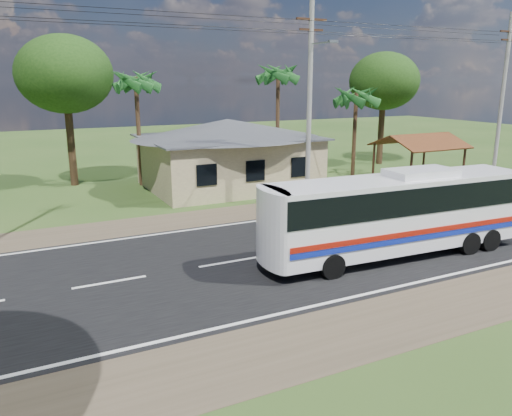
{
  "coord_description": "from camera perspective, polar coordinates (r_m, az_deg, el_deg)",
  "views": [
    {
      "loc": [
        -11.54,
        -16.59,
        6.76
      ],
      "look_at": [
        -2.88,
        1.0,
        1.74
      ],
      "focal_mm": 35.0,
      "sensor_mm": 36.0,
      "label": 1
    }
  ],
  "objects": [
    {
      "name": "person",
      "position": [
        32.12,
        23.0,
        2.61
      ],
      "size": [
        0.68,
        0.5,
        1.71
      ],
      "primitive_type": "imported",
      "rotation": [
        0.0,
        0.0,
        2.98
      ],
      "color": "navy",
      "rests_on": "ground"
    },
    {
      "name": "waiting_shed",
      "position": [
        35.32,
        18.18,
        7.1
      ],
      "size": [
        5.2,
        4.48,
        3.35
      ],
      "color": "#3C2416",
      "rests_on": "ground"
    },
    {
      "name": "coach_bus",
      "position": [
        20.22,
        16.11,
        0.03
      ],
      "size": [
        11.12,
        2.88,
        3.42
      ],
      "rotation": [
        0.0,
        0.0,
        -0.05
      ],
      "color": "white",
      "rests_on": "ground"
    },
    {
      "name": "house",
      "position": [
        32.39,
        -3.23,
        7.04
      ],
      "size": [
        12.4,
        10.0,
        5.0
      ],
      "color": "#C6B584",
      "rests_on": "ground"
    },
    {
      "name": "palm_far",
      "position": [
        33.45,
        -13.58,
        13.83
      ],
      "size": [
        2.8,
        2.8,
        7.7
      ],
      "color": "#47301E",
      "rests_on": "ground"
    },
    {
      "name": "motorcycle",
      "position": [
        28.14,
        10.47,
        1.05
      ],
      "size": [
        1.61,
        0.92,
        0.8
      ],
      "primitive_type": "imported",
      "rotation": [
        0.0,
        0.0,
        1.3
      ],
      "color": "black",
      "rests_on": "ground"
    },
    {
      "name": "palm_near",
      "position": [
        34.71,
        11.39,
        12.35
      ],
      "size": [
        2.8,
        2.8,
        6.7
      ],
      "color": "#47301E",
      "rests_on": "ground"
    },
    {
      "name": "road",
      "position": [
        21.31,
        8.2,
        -4.27
      ],
      "size": [
        120.0,
        16.0,
        0.03
      ],
      "color": "black",
      "rests_on": "ground"
    },
    {
      "name": "concrete_barrier",
      "position": [
        32.96,
        20.11,
        2.44
      ],
      "size": [
        7.0,
        0.3,
        0.9
      ],
      "primitive_type": "cube",
      "color": "#9E9E99",
      "rests_on": "ground"
    },
    {
      "name": "utility_poles",
      "position": [
        27.11,
        5.54,
        12.2
      ],
      "size": [
        32.8,
        2.22,
        11.0
      ],
      "color": "#9E9E99",
      "rests_on": "ground"
    },
    {
      "name": "palm_mid",
      "position": [
        36.57,
        2.54,
        14.97
      ],
      "size": [
        2.8,
        2.8,
        8.2
      ],
      "color": "#47301E",
      "rests_on": "ground"
    },
    {
      "name": "ground",
      "position": [
        21.31,
        8.2,
        -4.29
      ],
      "size": [
        120.0,
        120.0,
        0.0
      ],
      "primitive_type": "plane",
      "color": "#2B4A1A",
      "rests_on": "ground"
    },
    {
      "name": "tree_behind_shed",
      "position": [
        42.67,
        14.42,
        13.82
      ],
      "size": [
        5.6,
        5.6,
        9.02
      ],
      "color": "#47301E",
      "rests_on": "ground"
    },
    {
      "name": "tree_behind_house",
      "position": [
        34.77,
        -21.02,
        14.03
      ],
      "size": [
        6.0,
        6.0,
        9.61
      ],
      "color": "#47301E",
      "rests_on": "ground"
    }
  ]
}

